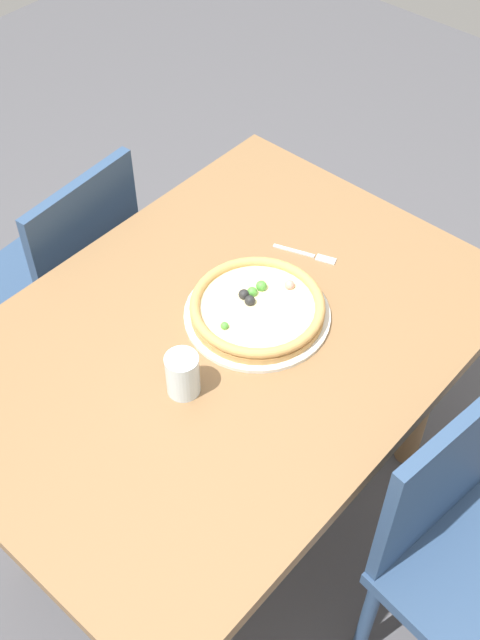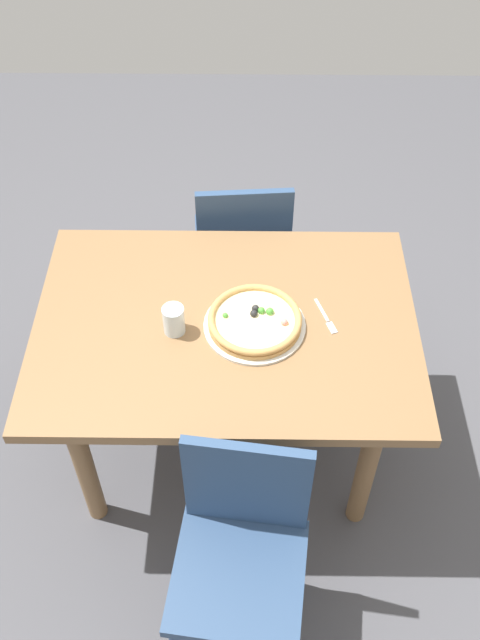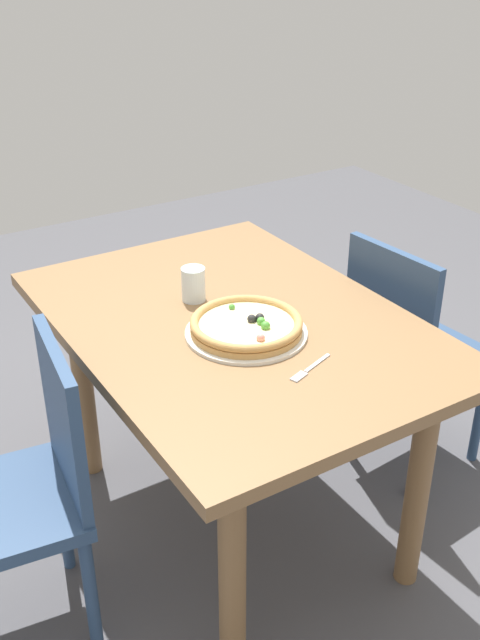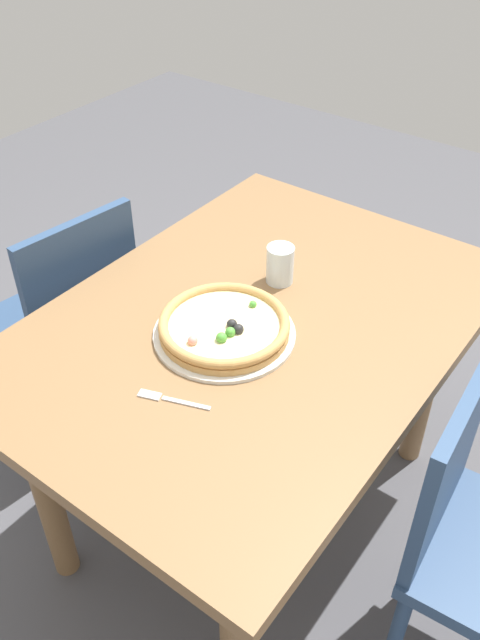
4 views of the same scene
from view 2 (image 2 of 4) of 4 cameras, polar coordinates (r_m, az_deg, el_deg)
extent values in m
plane|color=#4C4C51|center=(3.03, -0.95, -9.84)|extent=(6.00, 6.00, 0.00)
cube|color=olive|center=(2.43, -1.16, -0.44)|extent=(1.30, 0.93, 0.04)
cylinder|color=olive|center=(2.95, 8.84, -0.89)|extent=(0.07, 0.07, 0.73)
cylinder|color=olive|center=(2.98, -10.55, -0.72)|extent=(0.07, 0.07, 0.73)
cylinder|color=olive|center=(2.59, 10.12, -11.39)|extent=(0.07, 0.07, 0.73)
cylinder|color=olive|center=(2.62, -12.41, -11.09)|extent=(0.07, 0.07, 0.73)
cylinder|color=navy|center=(3.45, -2.92, 4.92)|extent=(0.04, 0.04, 0.42)
cylinder|color=navy|center=(3.46, 2.73, 5.17)|extent=(0.04, 0.04, 0.42)
cylinder|color=navy|center=(3.21, -2.73, 0.75)|extent=(0.04, 0.04, 0.42)
cylinder|color=navy|center=(3.22, 3.32, 1.04)|extent=(0.04, 0.04, 0.42)
cube|color=navy|center=(3.17, 0.11, 5.99)|extent=(0.43, 0.43, 0.04)
cube|color=navy|center=(2.88, 0.36, 6.91)|extent=(0.38, 0.06, 0.42)
cylinder|color=navy|center=(2.57, 4.40, -18.68)|extent=(0.04, 0.04, 0.42)
cylinder|color=navy|center=(2.59, -3.49, -17.75)|extent=(0.04, 0.04, 0.42)
cube|color=navy|center=(2.30, -0.13, -19.81)|extent=(0.45, 0.45, 0.04)
cube|color=navy|center=(2.17, 0.56, -13.03)|extent=(0.38, 0.08, 0.42)
cylinder|color=silver|center=(2.39, 1.18, -0.43)|extent=(0.34, 0.34, 0.01)
cylinder|color=tan|center=(2.38, 1.19, -0.21)|extent=(0.31, 0.31, 0.02)
cylinder|color=beige|center=(2.37, 1.19, -0.02)|extent=(0.28, 0.28, 0.01)
torus|color=tan|center=(2.37, 1.19, 0.10)|extent=(0.32, 0.32, 0.02)
sphere|color=#4C9E38|center=(2.39, 1.71, 0.77)|extent=(0.02, 0.02, 0.02)
sphere|color=#262626|center=(2.40, 1.24, 0.93)|extent=(0.03, 0.03, 0.03)
sphere|color=#262626|center=(2.38, 1.11, 0.53)|extent=(0.03, 0.03, 0.03)
sphere|color=#4C9E38|center=(2.38, -1.24, 0.38)|extent=(0.02, 0.02, 0.02)
sphere|color=#4C9E38|center=(2.39, 2.40, 0.70)|extent=(0.03, 0.03, 0.03)
sphere|color=#E58C7F|center=(2.36, 3.57, -0.17)|extent=(0.02, 0.02, 0.02)
cube|color=silver|center=(2.46, 6.55, 0.79)|extent=(0.05, 0.11, 0.00)
cube|color=silver|center=(2.41, 7.35, -0.62)|extent=(0.04, 0.05, 0.00)
cylinder|color=silver|center=(2.36, -5.32, 0.01)|extent=(0.07, 0.07, 0.11)
camera|label=1|loc=(1.30, -46.17, 13.49)|focal=43.78mm
camera|label=3|loc=(1.85, 58.14, -2.48)|focal=41.71mm
camera|label=4|loc=(2.66, 25.60, 27.47)|focal=37.26mm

